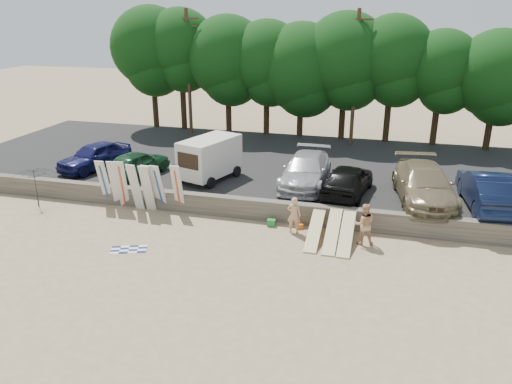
% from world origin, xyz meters
% --- Properties ---
extents(ground, '(120.00, 120.00, 0.00)m').
position_xyz_m(ground, '(0.00, 0.00, 0.00)').
color(ground, tan).
rests_on(ground, ground).
extents(seawall, '(44.00, 0.50, 1.00)m').
position_xyz_m(seawall, '(0.00, 3.00, 0.50)').
color(seawall, '#6B6356').
rests_on(seawall, ground).
extents(parking_lot, '(44.00, 14.50, 0.70)m').
position_xyz_m(parking_lot, '(0.00, 10.50, 0.35)').
color(parking_lot, '#282828').
rests_on(parking_lot, ground).
extents(treeline, '(32.89, 6.65, 9.30)m').
position_xyz_m(treeline, '(-1.36, 17.50, 6.29)').
color(treeline, '#382616').
rests_on(treeline, parking_lot).
extents(utility_poles, '(25.80, 0.26, 9.00)m').
position_xyz_m(utility_poles, '(2.00, 16.00, 5.43)').
color(utility_poles, '#473321').
rests_on(utility_poles, parking_lot).
extents(box_trailer, '(2.92, 4.03, 2.32)m').
position_xyz_m(box_trailer, '(-4.89, 6.15, 2.00)').
color(box_trailer, beige).
rests_on(box_trailer, parking_lot).
extents(car_0, '(3.26, 4.96, 1.57)m').
position_xyz_m(car_0, '(-12.13, 6.21, 1.49)').
color(car_0, '#15174C').
rests_on(car_0, parking_lot).
extents(car_1, '(2.64, 4.66, 1.49)m').
position_xyz_m(car_1, '(-9.05, 5.54, 1.45)').
color(car_1, '#163C23').
rests_on(car_1, parking_lot).
extents(car_2, '(2.29, 5.61, 1.63)m').
position_xyz_m(car_2, '(0.39, 6.60, 1.51)').
color(car_2, '#B1B2B7').
rests_on(car_2, parking_lot).
extents(car_3, '(2.60, 5.00, 1.63)m').
position_xyz_m(car_3, '(2.71, 5.54, 1.51)').
color(car_3, black).
rests_on(car_3, parking_lot).
extents(car_4, '(3.33, 6.41, 1.78)m').
position_xyz_m(car_4, '(6.40, 5.60, 1.59)').
color(car_4, '#817252').
rests_on(car_4, parking_lot).
extents(car_5, '(2.38, 5.64, 1.81)m').
position_xyz_m(car_5, '(9.30, 5.54, 1.60)').
color(car_5, '#0E1734').
rests_on(car_5, parking_lot).
extents(surfboard_upright_0, '(0.54, 0.75, 2.53)m').
position_xyz_m(surfboard_upright_0, '(-9.35, 2.60, 1.26)').
color(surfboard_upright_0, silver).
rests_on(surfboard_upright_0, ground).
extents(surfboard_upright_1, '(0.57, 0.68, 2.55)m').
position_xyz_m(surfboard_upright_1, '(-8.70, 2.57, 1.27)').
color(surfboard_upright_1, silver).
rests_on(surfboard_upright_1, ground).
extents(surfboard_upright_2, '(0.59, 0.64, 2.56)m').
position_xyz_m(surfboard_upright_2, '(-8.32, 2.57, 1.28)').
color(surfboard_upright_2, silver).
rests_on(surfboard_upright_2, ground).
extents(surfboard_upright_3, '(0.55, 0.71, 2.54)m').
position_xyz_m(surfboard_upright_3, '(-7.49, 2.38, 1.27)').
color(surfboard_upright_3, silver).
rests_on(surfboard_upright_3, ground).
extents(surfboard_upright_4, '(0.59, 0.86, 2.51)m').
position_xyz_m(surfboard_upright_4, '(-6.76, 2.62, 1.25)').
color(surfboard_upright_4, silver).
rests_on(surfboard_upright_4, ground).
extents(surfboard_upright_5, '(0.53, 0.77, 2.52)m').
position_xyz_m(surfboard_upright_5, '(-6.84, 2.40, 1.26)').
color(surfboard_upright_5, silver).
rests_on(surfboard_upright_5, ground).
extents(surfboard_upright_6, '(0.60, 0.80, 2.53)m').
position_xyz_m(surfboard_upright_6, '(-6.29, 2.59, 1.26)').
color(surfboard_upright_6, silver).
rests_on(surfboard_upright_6, ground).
extents(surfboard_upright_7, '(0.53, 0.57, 2.57)m').
position_xyz_m(surfboard_upright_7, '(-5.31, 2.64, 1.28)').
color(surfboard_upright_7, silver).
rests_on(surfboard_upright_7, ground).
extents(surfboard_low_0, '(0.56, 2.89, 0.94)m').
position_xyz_m(surfboard_low_0, '(1.72, 1.41, 0.47)').
color(surfboard_low_0, beige).
rests_on(surfboard_low_0, ground).
extents(surfboard_low_1, '(0.56, 2.87, 1.02)m').
position_xyz_m(surfboard_low_1, '(2.50, 1.34, 0.51)').
color(surfboard_low_1, beige).
rests_on(surfboard_low_1, ground).
extents(surfboard_low_2, '(0.56, 2.88, 0.99)m').
position_xyz_m(surfboard_low_2, '(3.11, 1.30, 0.49)').
color(surfboard_low_2, beige).
rests_on(surfboard_low_2, ground).
extents(beachgoer_a, '(0.63, 0.42, 1.72)m').
position_xyz_m(beachgoer_a, '(0.68, 1.88, 0.86)').
color(beachgoer_a, tan).
rests_on(beachgoer_a, ground).
extents(beachgoer_b, '(1.04, 0.89, 1.87)m').
position_xyz_m(beachgoer_b, '(3.81, 1.51, 0.93)').
color(beachgoer_b, tan).
rests_on(beachgoer_b, ground).
extents(cooler, '(0.39, 0.32, 0.32)m').
position_xyz_m(cooler, '(-0.48, 2.34, 0.16)').
color(cooler, '#238034').
rests_on(cooler, ground).
extents(gear_bag, '(0.37, 0.35, 0.22)m').
position_xyz_m(gear_bag, '(0.86, 2.40, 0.11)').
color(gear_bag, orange).
rests_on(gear_bag, ground).
extents(beach_towel, '(1.93, 1.93, 0.00)m').
position_xyz_m(beach_towel, '(-5.77, -1.66, 0.01)').
color(beach_towel, white).
rests_on(beach_towel, ground).
extents(beach_umbrella, '(3.06, 3.08, 2.07)m').
position_xyz_m(beach_umbrella, '(-12.69, 1.57, 1.03)').
color(beach_umbrella, black).
rests_on(beach_umbrella, ground).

